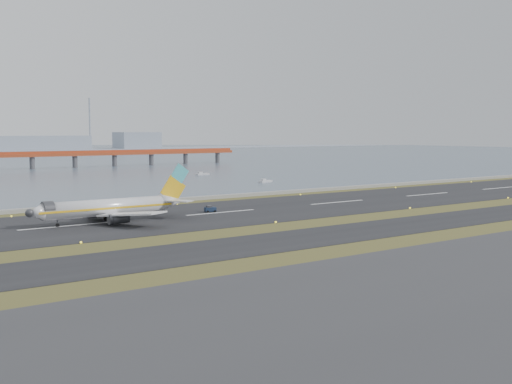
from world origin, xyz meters
TOP-DOWN VIEW (x-y plane):
  - ground at (0.00, 0.00)m, footprint 1000.00×1000.00m
  - taxiway_strip at (0.00, -12.00)m, footprint 1000.00×18.00m
  - runway_strip at (0.00, 30.00)m, footprint 1000.00×45.00m
  - seawall at (0.00, 60.00)m, footprint 1000.00×2.50m
  - red_pier at (20.00, 250.00)m, footprint 260.00×5.00m
  - airliner at (-29.13, 29.88)m, footprint 38.52×32.89m
  - pushback_tug at (-1.75, 32.37)m, footprint 3.06×2.15m
  - workboat_near at (67.31, 101.08)m, footprint 6.97×3.67m
  - workboat_far at (70.06, 154.28)m, footprint 6.86×2.68m

SIDE VIEW (x-z plane):
  - ground at x=0.00m, z-range 0.00..0.00m
  - taxiway_strip at x=0.00m, z-range 0.00..0.10m
  - runway_strip at x=0.00m, z-range 0.00..0.10m
  - seawall at x=0.00m, z-range 0.00..1.00m
  - workboat_near at x=67.31m, z-range -0.30..1.32m
  - workboat_far at x=70.06m, z-range -0.30..1.33m
  - pushback_tug at x=-1.75m, z-range -0.03..1.77m
  - airliner at x=-29.13m, z-range -2.94..9.86m
  - red_pier at x=20.00m, z-range 2.18..12.38m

